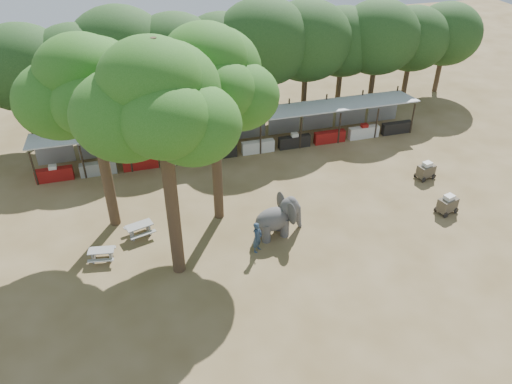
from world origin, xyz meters
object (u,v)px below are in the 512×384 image
object	(u,v)px
cart_back	(426,170)
yard_tree_back	(209,78)
picnic_table_near	(102,253)
elephant	(279,217)
handler	(257,237)
picnic_table_far	(140,229)
yard_tree_center	(157,104)
yard_tree_left	(87,90)
cart_front	(448,204)

from	to	relation	value
cart_back	yard_tree_back	bearing A→B (deg)	168.27
yard_tree_back	picnic_table_near	distance (m)	10.75
elephant	handler	size ratio (longest dim) A/B	1.66
yard_tree_back	picnic_table_far	bearing A→B (deg)	-170.47
yard_tree_center	yard_tree_left	bearing A→B (deg)	120.96
elephant	handler	world-z (taller)	elephant
yard_tree_back	cart_back	xyz separation A→B (m)	(14.29, 0.24, -7.95)
yard_tree_back	handler	bearing A→B (deg)	-69.47
elephant	yard_tree_left	bearing A→B (deg)	147.93
yard_tree_left	cart_front	xyz separation A→B (m)	(19.39, -4.57, -7.60)
picnic_table_near	elephant	bearing A→B (deg)	6.74
yard_tree_center	picnic_table_near	xyz separation A→B (m)	(-3.67, 1.68, -8.77)
picnic_table_near	cart_front	distance (m)	20.10
yard_tree_center	yard_tree_back	size ratio (longest dim) A/B	1.06
cart_front	cart_back	size ratio (longest dim) A/B	1.03
yard_tree_back	picnic_table_far	world-z (taller)	yard_tree_back
elephant	picnic_table_far	xyz separation A→B (m)	(-7.58, 1.96, -0.66)
handler	cart_front	world-z (taller)	handler
handler	cart_back	size ratio (longest dim) A/B	1.33
picnic_table_far	cart_back	size ratio (longest dim) A/B	1.29
elephant	cart_back	world-z (taller)	elephant
picnic_table_far	yard_tree_left	bearing A→B (deg)	113.37
elephant	yard_tree_back	bearing A→B (deg)	128.32
cart_back	picnic_table_near	bearing A→B (deg)	174.27
handler	cart_front	xyz separation A→B (m)	(11.94, 0.29, -0.31)
picnic_table_near	yard_tree_left	bearing A→B (deg)	87.69
picnic_table_far	cart_front	distance (m)	18.16
picnic_table_near	picnic_table_far	size ratio (longest dim) A/B	0.86
picnic_table_near	cart_front	bearing A→B (deg)	5.58
handler	cart_back	distance (m)	13.49
handler	cart_back	xyz separation A→B (m)	(12.84, 4.10, -0.32)
yard_tree_left	yard_tree_center	distance (m)	5.92
yard_tree_left	cart_front	world-z (taller)	yard_tree_left
yard_tree_left	picnic_table_far	distance (m)	8.05
yard_tree_center	cart_front	world-z (taller)	yard_tree_center
cart_front	handler	bearing A→B (deg)	166.00
yard_tree_center	yard_tree_back	bearing A→B (deg)	53.14
elephant	cart_front	xyz separation A→B (m)	(10.37, -0.84, -0.53)
handler	yard_tree_back	bearing A→B (deg)	65.19
handler	yard_tree_center	bearing A→B (deg)	136.51
picnic_table_near	picnic_table_far	distance (m)	2.62
yard_tree_back	handler	size ratio (longest dim) A/B	6.19
yard_tree_center	handler	size ratio (longest dim) A/B	6.56
yard_tree_left	picnic_table_far	world-z (taller)	yard_tree_left
yard_tree_back	handler	xyz separation A→B (m)	(1.44, -3.86, -7.62)
yard_tree_back	cart_back	bearing A→B (deg)	0.96
yard_tree_left	elephant	bearing A→B (deg)	-22.44
cart_front	yard_tree_left	bearing A→B (deg)	151.35
cart_front	cart_back	distance (m)	3.91
yard_tree_center	cart_back	size ratio (longest dim) A/B	8.71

